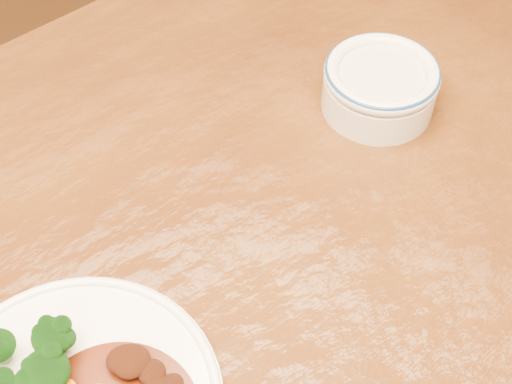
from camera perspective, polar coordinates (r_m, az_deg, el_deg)
broccoli_florets at (r=0.58m, az=-19.09°, el=-13.94°), size 0.12×0.08×0.04m
dip_bowl at (r=0.76m, az=9.89°, el=8.43°), size 0.12×0.12×0.05m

